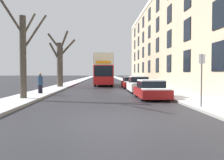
% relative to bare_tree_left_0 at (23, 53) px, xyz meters
% --- Properties ---
extents(ground_plane, '(320.00, 320.00, 0.00)m').
position_rel_bare_tree_left_0_xyz_m(ground_plane, '(5.32, -6.39, -3.10)').
color(ground_plane, '#28282D').
extents(sidewalk_left, '(2.40, 130.00, 0.16)m').
position_rel_bare_tree_left_0_xyz_m(sidewalk_left, '(-0.18, 46.61, -3.02)').
color(sidewalk_left, gray).
rests_on(sidewalk_left, ground).
extents(sidewalk_right, '(2.40, 130.00, 0.16)m').
position_rel_bare_tree_left_0_xyz_m(sidewalk_right, '(10.81, 46.61, -3.02)').
color(sidewalk_right, gray).
rests_on(sidewalk_right, ground).
extents(terrace_facade_right, '(9.10, 43.27, 12.59)m').
position_rel_bare_tree_left_0_xyz_m(terrace_facade_right, '(16.50, 14.90, 3.20)').
color(terrace_facade_right, tan).
rests_on(terrace_facade_right, ground).
extents(bare_tree_left_0, '(2.01, 4.00, 6.36)m').
position_rel_bare_tree_left_0_xyz_m(bare_tree_left_0, '(0.00, 0.00, 0.00)').
color(bare_tree_left_0, '#423A30').
rests_on(bare_tree_left_0, ground).
extents(bare_tree_left_1, '(3.37, 3.65, 6.62)m').
position_rel_bare_tree_left_0_xyz_m(bare_tree_left_1, '(-0.00, 12.33, 0.11)').
color(bare_tree_left_1, '#423A30').
rests_on(bare_tree_left_1, ground).
extents(double_decker_bus, '(2.58, 10.08, 4.33)m').
position_rel_bare_tree_left_0_xyz_m(double_decker_bus, '(5.28, 17.66, -0.65)').
color(double_decker_bus, red).
rests_on(double_decker_bus, ground).
extents(parked_car_0, '(1.89, 4.03, 1.32)m').
position_rel_bare_tree_left_0_xyz_m(parked_car_0, '(8.51, 0.58, -2.49)').
color(parked_car_0, maroon).
rests_on(parked_car_0, ground).
extents(parked_car_1, '(1.81, 4.00, 1.49)m').
position_rel_bare_tree_left_0_xyz_m(parked_car_1, '(8.51, 5.85, -2.41)').
color(parked_car_1, silver).
rests_on(parked_car_1, ground).
extents(parked_car_2, '(1.82, 4.51, 1.35)m').
position_rel_bare_tree_left_0_xyz_m(parked_car_2, '(8.51, 12.03, -2.47)').
color(parked_car_2, maroon).
rests_on(parked_car_2, ground).
extents(pedestrian_left_sidewalk, '(0.39, 0.39, 1.78)m').
position_rel_bare_tree_left_0_xyz_m(pedestrian_left_sidewalk, '(0.13, 3.35, -2.12)').
color(pedestrian_left_sidewalk, black).
rests_on(pedestrian_left_sidewalk, ground).
extents(street_sign_post, '(0.32, 0.07, 2.71)m').
position_rel_bare_tree_left_0_xyz_m(street_sign_post, '(9.91, -4.11, -1.55)').
color(street_sign_post, '#4C4F54').
rests_on(street_sign_post, ground).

